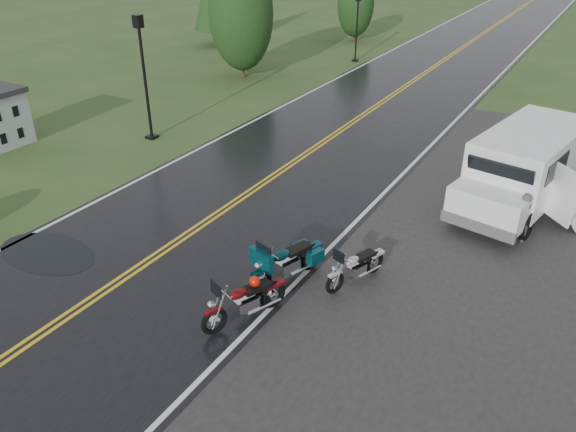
% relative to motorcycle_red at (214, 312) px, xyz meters
% --- Properties ---
extents(ground, '(120.00, 120.00, 0.00)m').
position_rel_motorcycle_red_xyz_m(ground, '(-3.24, 1.87, -0.63)').
color(ground, '#2D471E').
rests_on(ground, ground).
extents(road, '(8.00, 100.00, 0.04)m').
position_rel_motorcycle_red_xyz_m(road, '(-3.24, 11.87, -0.61)').
color(road, black).
rests_on(road, ground).
extents(motorcycle_red, '(1.52, 2.27, 1.26)m').
position_rel_motorcycle_red_xyz_m(motorcycle_red, '(0.00, 0.00, 0.00)').
color(motorcycle_red, '#55090D').
rests_on(motorcycle_red, ground).
extents(motorcycle_teal, '(1.47, 2.43, 1.35)m').
position_rel_motorcycle_red_xyz_m(motorcycle_teal, '(0.10, 1.66, 0.04)').
color(motorcycle_teal, '#05363C').
rests_on(motorcycle_teal, ground).
extents(motorcycle_silver, '(1.29, 2.01, 1.12)m').
position_rel_motorcycle_red_xyz_m(motorcycle_silver, '(1.57, 2.61, -0.07)').
color(motorcycle_silver, '#B5B6BD').
rests_on(motorcycle_silver, ground).
extents(van_white, '(3.37, 6.43, 2.40)m').
position_rel_motorcycle_red_xyz_m(van_white, '(3.11, 7.93, 0.57)').
color(van_white, white).
rests_on(van_white, ground).
extents(person_at_van, '(0.64, 0.64, 1.50)m').
position_rel_motorcycle_red_xyz_m(person_at_van, '(4.86, 7.27, 0.12)').
color(person_at_van, '#4A494E').
rests_on(person_at_van, ground).
extents(lamp_post_near_left, '(0.41, 0.41, 4.82)m').
position_rel_motorcycle_red_xyz_m(lamp_post_near_left, '(-9.49, 8.44, 1.78)').
color(lamp_post_near_left, black).
rests_on(lamp_post_near_left, ground).
extents(lamp_post_far_left, '(0.33, 0.33, 3.91)m').
position_rel_motorcycle_red_xyz_m(lamp_post_far_left, '(-7.93, 24.88, 1.32)').
color(lamp_post_far_left, black).
rests_on(lamp_post_far_left, ground).
extents(tree_left_mid, '(3.44, 3.44, 5.38)m').
position_rel_motorcycle_red_xyz_m(tree_left_mid, '(-11.76, 18.32, 2.06)').
color(tree_left_mid, '#1E3D19').
rests_on(tree_left_mid, ground).
extents(tree_left_far, '(2.54, 2.54, 3.91)m').
position_rel_motorcycle_red_xyz_m(tree_left_far, '(-10.66, 30.71, 1.33)').
color(tree_left_far, '#1E3D19').
rests_on(tree_left_far, ground).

